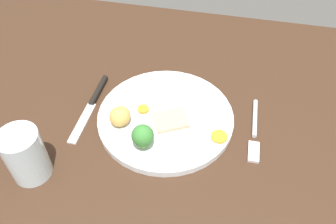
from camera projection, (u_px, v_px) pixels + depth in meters
dining_table at (164, 131)px, 69.50cm from camera, size 120.00×84.00×3.60cm
dinner_plate at (168, 118)px, 68.54cm from camera, size 26.46×26.46×1.40cm
meat_slice_main at (171, 119)px, 66.94cm from camera, size 7.84×7.30×0.80cm
roast_potato_left at (120, 116)px, 65.41cm from camera, size 5.20×5.35×3.67cm
carrot_coin_front at (143, 109)px, 68.73cm from camera, size 2.23×2.23×0.62cm
carrot_coin_back at (219, 137)px, 64.16cm from camera, size 3.10×3.10×0.43cm
broccoli_floret at (143, 136)px, 60.76cm from camera, size 4.00×4.00×5.06cm
fork at (254, 131)px, 66.63cm from camera, size 2.10×15.28×0.90cm
knife at (93, 102)px, 71.94cm from camera, size 1.84×18.52×1.20cm
water_glass at (25, 155)px, 57.35cm from camera, size 6.62×6.62×9.78cm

